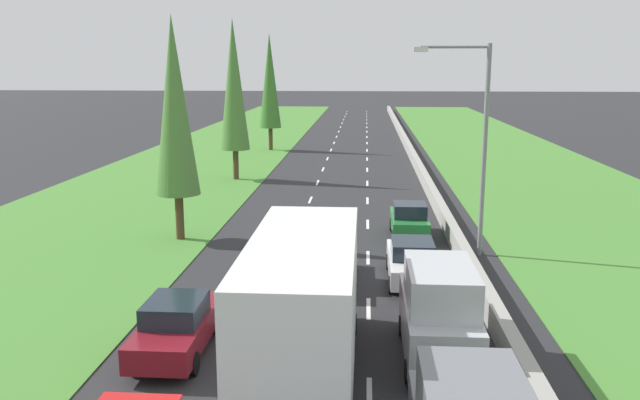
{
  "coord_description": "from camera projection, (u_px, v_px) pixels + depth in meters",
  "views": [
    {
      "loc": [
        1.55,
        0.05,
        8.12
      ],
      "look_at": [
        -0.7,
        32.42,
        1.38
      ],
      "focal_mm": 36.54,
      "sensor_mm": 36.0,
      "label": 1
    }
  ],
  "objects": [
    {
      "name": "lane_markings",
      "position": [
        348.0,
        154.0,
        60.31
      ],
      "size": [
        3.64,
        116.0,
        0.01
      ],
      "color": "white",
      "rests_on": "ground"
    },
    {
      "name": "street_light_mast",
      "position": [
        477.0,
        135.0,
        27.34
      ],
      "size": [
        3.2,
        0.28,
        9.0
      ],
      "color": "gray",
      "rests_on": "ground"
    },
    {
      "name": "grass_verge_left",
      "position": [
        214.0,
        153.0,
        61.17
      ],
      "size": [
        14.0,
        140.0,
        0.04
      ],
      "primitive_type": "cube",
      "color": "#478433",
      "rests_on": "ground"
    },
    {
      "name": "poplar_tree_third",
      "position": [
        234.0,
        85.0,
        45.69
      ],
      "size": [
        2.08,
        2.08,
        11.38
      ],
      "color": "#4C3823",
      "rests_on": "ground"
    },
    {
      "name": "poplar_tree_fourth",
      "position": [
        270.0,
        81.0,
        61.94
      ],
      "size": [
        2.08,
        2.08,
        11.08
      ],
      "color": "#4C3823",
      "rests_on": "ground"
    },
    {
      "name": "grey_sedan_centre_lane_third",
      "position": [
        322.0,
        261.0,
        24.7
      ],
      "size": [
        1.82,
        4.5,
        1.64
      ],
      "color": "slate",
      "rests_on": "ground"
    },
    {
      "name": "median_barrier",
      "position": [
        410.0,
        150.0,
        59.84
      ],
      "size": [
        0.44,
        120.0,
        0.85
      ],
      "primitive_type": "cube",
      "color": "#9E9B93",
      "rests_on": "ground"
    },
    {
      "name": "maroon_sedan_left_lane",
      "position": [
        177.0,
        325.0,
        18.62
      ],
      "size": [
        1.82,
        4.5,
        1.64
      ],
      "color": "maroon",
      "rests_on": "ground"
    },
    {
      "name": "poplar_tree_second",
      "position": [
        175.0,
        107.0,
        29.64
      ],
      "size": [
        2.06,
        2.06,
        10.38
      ],
      "color": "#4C3823",
      "rests_on": "ground"
    },
    {
      "name": "green_hatchback_right_lane",
      "position": [
        409.0,
        220.0,
        31.08
      ],
      "size": [
        1.74,
        3.9,
        1.72
      ],
      "color": "#237A33",
      "rests_on": "ground"
    },
    {
      "name": "grass_verge_right",
      "position": [
        505.0,
        156.0,
        59.33
      ],
      "size": [
        14.0,
        140.0,
        0.04
      ],
      "primitive_type": "cube",
      "color": "#478433",
      "rests_on": "ground"
    },
    {
      "name": "white_sedan_right_lane",
      "position": [
        412.0,
        261.0,
        24.75
      ],
      "size": [
        1.82,
        4.5,
        1.64
      ],
      "color": "white",
      "rests_on": "ground"
    },
    {
      "name": "white_box_truck_centre_lane",
      "position": [
        306.0,
        308.0,
        16.22
      ],
      "size": [
        2.46,
        9.4,
        4.18
      ],
      "color": "black",
      "rests_on": "ground"
    },
    {
      "name": "ground_plane",
      "position": [
        348.0,
        154.0,
        60.31
      ],
      "size": [
        300.0,
        300.0,
        0.0
      ],
      "primitive_type": "plane",
      "color": "#28282B",
      "rests_on": "ground"
    },
    {
      "name": "silver_van_right_lane",
      "position": [
        439.0,
        313.0,
        17.99
      ],
      "size": [
        1.96,
        4.9,
        2.82
      ],
      "color": "silver",
      "rests_on": "ground"
    }
  ]
}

